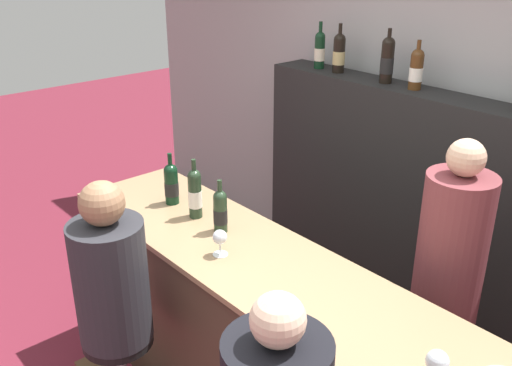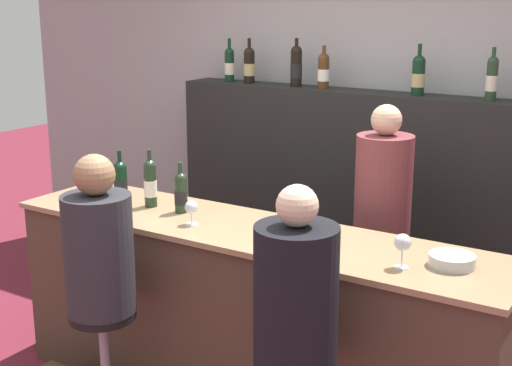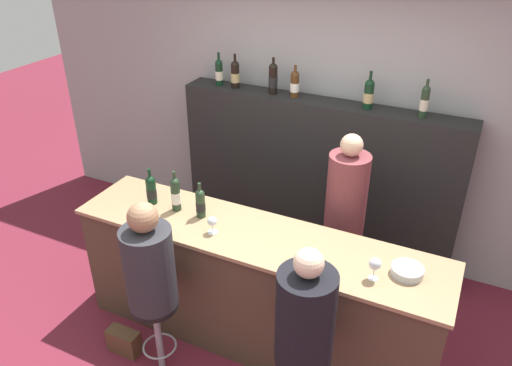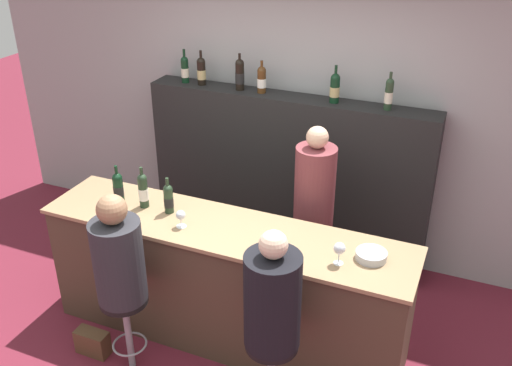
# 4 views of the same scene
# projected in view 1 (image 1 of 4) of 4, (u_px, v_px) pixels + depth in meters

# --- Properties ---
(wall_back) EXTENTS (6.40, 0.05, 2.60)m
(wall_back) POSITION_uv_depth(u_px,v_px,m) (466.00, 138.00, 3.41)
(wall_back) COLOR #9E9E9E
(wall_back) RESTS_ON ground_plane
(bar_counter) EXTENTS (2.79, 0.63, 1.01)m
(bar_counter) POSITION_uv_depth(u_px,v_px,m) (276.00, 359.00, 2.80)
(bar_counter) COLOR #473828
(bar_counter) RESTS_ON ground_plane
(back_bar_cabinet) EXTENTS (2.61, 0.28, 1.59)m
(back_bar_cabinet) POSITION_uv_depth(u_px,v_px,m) (435.00, 224.00, 3.48)
(back_bar_cabinet) COLOR black
(back_bar_cabinet) RESTS_ON ground_plane
(wine_bottle_counter_0) EXTENTS (0.08, 0.08, 0.30)m
(wine_bottle_counter_0) POSITION_uv_depth(u_px,v_px,m) (171.00, 183.00, 3.21)
(wine_bottle_counter_0) COLOR black
(wine_bottle_counter_0) RESTS_ON bar_counter
(wine_bottle_counter_1) EXTENTS (0.07, 0.07, 0.33)m
(wine_bottle_counter_1) POSITION_uv_depth(u_px,v_px,m) (195.00, 193.00, 3.04)
(wine_bottle_counter_1) COLOR #233823
(wine_bottle_counter_1) RESTS_ON bar_counter
(wine_bottle_counter_2) EXTENTS (0.07, 0.07, 0.29)m
(wine_bottle_counter_2) POSITION_uv_depth(u_px,v_px,m) (220.00, 211.00, 2.90)
(wine_bottle_counter_2) COLOR #233823
(wine_bottle_counter_2) RESTS_ON bar_counter
(wine_bottle_backbar_0) EXTENTS (0.07, 0.07, 0.31)m
(wine_bottle_backbar_0) POSITION_uv_depth(u_px,v_px,m) (320.00, 50.00, 3.81)
(wine_bottle_backbar_0) COLOR black
(wine_bottle_backbar_0) RESTS_ON back_bar_cabinet
(wine_bottle_backbar_1) EXTENTS (0.08, 0.08, 0.31)m
(wine_bottle_backbar_1) POSITION_uv_depth(u_px,v_px,m) (339.00, 53.00, 3.69)
(wine_bottle_backbar_1) COLOR black
(wine_bottle_backbar_1) RESTS_ON back_bar_cabinet
(wine_bottle_backbar_2) EXTENTS (0.08, 0.08, 0.33)m
(wine_bottle_backbar_2) POSITION_uv_depth(u_px,v_px,m) (387.00, 60.00, 3.42)
(wine_bottle_backbar_2) COLOR black
(wine_bottle_backbar_2) RESTS_ON back_bar_cabinet
(wine_bottle_backbar_3) EXTENTS (0.08, 0.08, 0.28)m
(wine_bottle_backbar_3) POSITION_uv_depth(u_px,v_px,m) (416.00, 69.00, 3.29)
(wine_bottle_backbar_3) COLOR #4C2D14
(wine_bottle_backbar_3) RESTS_ON back_bar_cabinet
(wine_glass_0) EXTENTS (0.07, 0.07, 0.13)m
(wine_glass_0) POSITION_uv_depth(u_px,v_px,m) (220.00, 238.00, 2.69)
(wine_glass_0) COLOR silver
(wine_glass_0) RESTS_ON bar_counter
(wine_glass_1) EXTENTS (0.08, 0.08, 0.16)m
(wine_glass_1) POSITION_uv_depth(u_px,v_px,m) (437.00, 362.00, 1.88)
(wine_glass_1) COLOR silver
(wine_glass_1) RESTS_ON bar_counter
(bar_stool_left) EXTENTS (0.34, 0.34, 0.64)m
(bar_stool_left) POSITION_uv_depth(u_px,v_px,m) (121.00, 360.00, 2.81)
(bar_stool_left) COLOR gray
(bar_stool_left) RESTS_ON ground_plane
(guest_seated_left) EXTENTS (0.35, 0.35, 0.81)m
(guest_seated_left) POSITION_uv_depth(u_px,v_px,m) (110.00, 275.00, 2.61)
(guest_seated_left) COLOR #28282D
(guest_seated_left) RESTS_ON bar_stool_left
(bartender) EXTENTS (0.32, 0.32, 1.61)m
(bartender) POSITION_uv_depth(u_px,v_px,m) (443.00, 307.00, 2.79)
(bartender) COLOR brown
(bartender) RESTS_ON ground_plane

